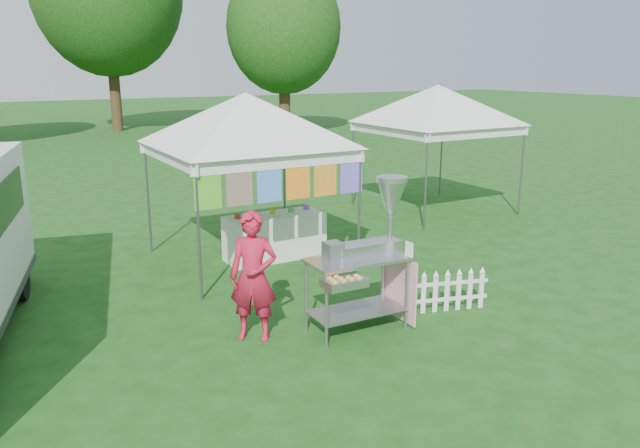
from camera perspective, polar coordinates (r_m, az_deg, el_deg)
ground at (r=8.55m, az=3.17°, el=-9.54°), size 120.00×120.00×0.00m
canopy_main at (r=10.92m, az=-6.82°, el=11.80°), size 4.24×4.24×3.45m
canopy_right at (r=15.13m, az=10.76°, el=12.38°), size 4.24×4.24×3.45m
tree_right at (r=31.95m, az=-3.34°, el=17.48°), size 5.60×5.60×8.42m
donut_cart at (r=8.22m, az=4.75°, el=-1.67°), size 1.49×0.97×2.03m
vendor at (r=8.00m, az=-6.11°, el=-4.80°), size 0.74×0.69×1.69m
picket_fence at (r=9.19m, az=11.52°, el=-6.12°), size 1.21×0.39×0.56m
display_table at (r=11.44m, az=-4.17°, el=-1.12°), size 1.80×0.70×0.82m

